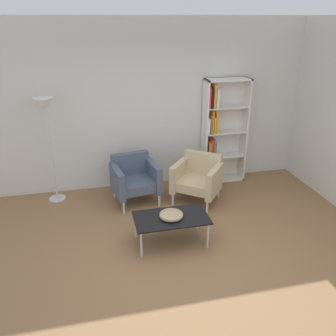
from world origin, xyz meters
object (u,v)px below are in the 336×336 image
(armchair_near_window, at_px, (198,177))
(decorative_bowl, at_px, (171,215))
(armchair_corner_red, at_px, (134,178))
(bookshelf_tall, at_px, (219,133))
(floor_lamp_torchiere, at_px, (46,117))
(coffee_table_low, at_px, (171,219))

(armchair_near_window, bearing_deg, decorative_bowl, -85.15)
(armchair_corner_red, bearing_deg, decorative_bowl, -86.23)
(bookshelf_tall, relative_size, floor_lamp_torchiere, 1.09)
(bookshelf_tall, bearing_deg, armchair_corner_red, -163.86)
(coffee_table_low, distance_m, floor_lamp_torchiere, 2.55)
(bookshelf_tall, height_order, armchair_corner_red, bookshelf_tall)
(coffee_table_low, bearing_deg, armchair_corner_red, 103.25)
(armchair_near_window, distance_m, armchair_corner_red, 1.06)
(decorative_bowl, relative_size, armchair_corner_red, 0.39)
(floor_lamp_torchiere, bearing_deg, decorative_bowl, -45.83)
(bookshelf_tall, relative_size, decorative_bowl, 5.94)
(decorative_bowl, relative_size, armchair_near_window, 0.34)
(bookshelf_tall, distance_m, floor_lamp_torchiere, 2.99)
(coffee_table_low, relative_size, armchair_corner_red, 1.23)
(armchair_corner_red, height_order, floor_lamp_torchiere, floor_lamp_torchiere)
(bookshelf_tall, relative_size, coffee_table_low, 1.90)
(floor_lamp_torchiere, bearing_deg, armchair_corner_red, -14.42)
(armchair_near_window, distance_m, floor_lamp_torchiere, 2.61)
(decorative_bowl, bearing_deg, coffee_table_low, -63.43)
(coffee_table_low, bearing_deg, armchair_near_window, 56.71)
(coffee_table_low, xyz_separation_m, armchair_near_window, (0.72, 1.10, 0.05))
(coffee_table_low, xyz_separation_m, armchair_corner_red, (-0.31, 1.32, 0.05))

